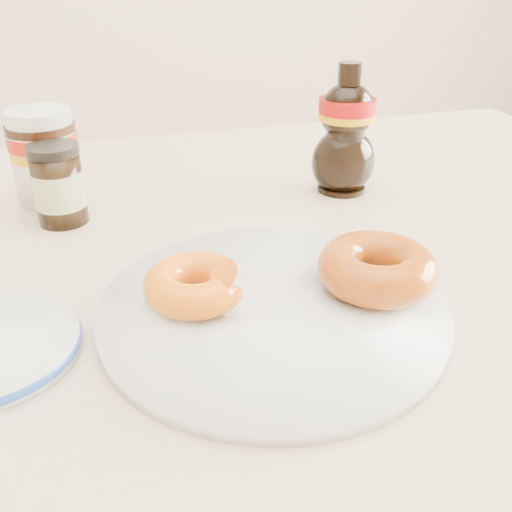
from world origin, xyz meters
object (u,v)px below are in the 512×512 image
object	(u,v)px
nutella_jar	(45,153)
donut_bitten	(195,284)
dark_jar	(59,186)
dining_table	(203,314)
plate	(272,309)
donut_whole	(377,268)
syrup_bottle	(345,129)

from	to	relation	value
nutella_jar	donut_bitten	bearing A→B (deg)	-67.79
dark_jar	dining_table	bearing A→B (deg)	-40.26
dining_table	plate	distance (m)	0.17
plate	dining_table	bearing A→B (deg)	104.20
donut_bitten	donut_whole	bearing A→B (deg)	-30.83
dark_jar	nutella_jar	bearing A→B (deg)	101.19
plate	donut_whole	world-z (taller)	donut_whole
dark_jar	donut_bitten	bearing A→B (deg)	-64.72
plate	dark_jar	size ratio (longest dim) A/B	3.23
donut_whole	dark_jar	distance (m)	0.38
donut_bitten	nutella_jar	bearing A→B (deg)	89.83
donut_whole	nutella_jar	bearing A→B (deg)	130.74
nutella_jar	dining_table	bearing A→B (deg)	-51.12
plate	donut_whole	bearing A→B (deg)	-0.46
syrup_bottle	dark_jar	xyz separation A→B (m)	(-0.36, -0.00, -0.04)
dining_table	syrup_bottle	size ratio (longest dim) A/B	8.43
plate	dark_jar	bearing A→B (deg)	123.91
plate	donut_bitten	bearing A→B (deg)	159.83
donut_whole	nutella_jar	distance (m)	0.44
syrup_bottle	donut_whole	bearing A→B (deg)	-107.85
donut_whole	nutella_jar	world-z (taller)	nutella_jar
nutella_jar	syrup_bottle	world-z (taller)	syrup_bottle
syrup_bottle	dining_table	bearing A→B (deg)	-151.67
dining_table	donut_whole	distance (m)	0.23
dark_jar	syrup_bottle	bearing A→B (deg)	0.01
plate	dark_jar	xyz separation A→B (m)	(-0.18, 0.26, 0.04)
syrup_bottle	nutella_jar	bearing A→B (deg)	168.99
donut_bitten	plate	bearing A→B (deg)	-42.55
donut_bitten	dark_jar	xyz separation A→B (m)	(-0.11, 0.24, 0.02)
dining_table	nutella_jar	bearing A→B (deg)	128.88
plate	donut_bitten	world-z (taller)	donut_bitten
plate	syrup_bottle	xyz separation A→B (m)	(0.18, 0.26, 0.08)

